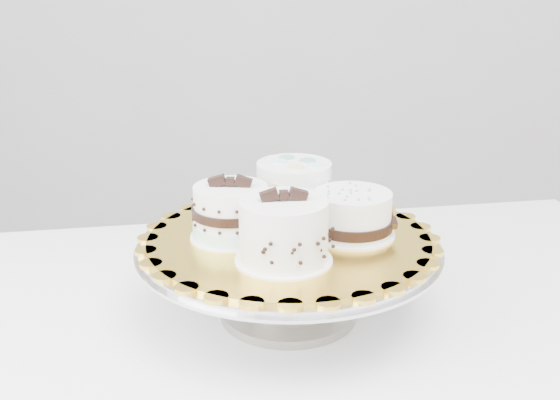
{
  "coord_description": "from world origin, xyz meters",
  "views": [
    {
      "loc": [
        0.01,
        -0.7,
        1.21
      ],
      "look_at": [
        0.01,
        0.15,
        0.92
      ],
      "focal_mm": 45.0,
      "sensor_mm": 36.0,
      "label": 1
    }
  ],
  "objects_px": {
    "cake_swirl": "(284,232)",
    "cake_dots": "(294,189)",
    "cake_stand": "(289,265)",
    "cake_banded": "(231,214)",
    "table": "(294,374)",
    "cake_board": "(289,239)",
    "cake_ribbon": "(353,215)"
  },
  "relations": [
    {
      "from": "cake_swirl",
      "to": "cake_dots",
      "type": "xyz_separation_m",
      "value": [
        0.01,
        0.16,
        0.0
      ]
    },
    {
      "from": "cake_stand",
      "to": "cake_banded",
      "type": "xyz_separation_m",
      "value": [
        -0.08,
        -0.0,
        0.07
      ]
    },
    {
      "from": "cake_stand",
      "to": "cake_dots",
      "type": "xyz_separation_m",
      "value": [
        0.01,
        0.08,
        0.08
      ]
    },
    {
      "from": "table",
      "to": "cake_board",
      "type": "relative_size",
      "value": 3.63
    },
    {
      "from": "cake_dots",
      "to": "cake_board",
      "type": "bearing_deg",
      "value": -80.07
    },
    {
      "from": "cake_banded",
      "to": "cake_ribbon",
      "type": "xyz_separation_m",
      "value": [
        0.16,
        0.01,
        -0.0
      ]
    },
    {
      "from": "cake_stand",
      "to": "cake_ribbon",
      "type": "xyz_separation_m",
      "value": [
        0.08,
        0.01,
        0.07
      ]
    },
    {
      "from": "cake_banded",
      "to": "cake_dots",
      "type": "xyz_separation_m",
      "value": [
        0.08,
        0.09,
        0.01
      ]
    },
    {
      "from": "table",
      "to": "cake_ribbon",
      "type": "relative_size",
      "value": 11.29
    },
    {
      "from": "table",
      "to": "cake_banded",
      "type": "height_order",
      "value": "cake_banded"
    },
    {
      "from": "cake_board",
      "to": "cake_swirl",
      "type": "height_order",
      "value": "cake_swirl"
    },
    {
      "from": "cake_banded",
      "to": "cake_swirl",
      "type": "bearing_deg",
      "value": -43.77
    },
    {
      "from": "cake_stand",
      "to": "cake_board",
      "type": "distance_m",
      "value": 0.04
    },
    {
      "from": "cake_swirl",
      "to": "table",
      "type": "bearing_deg",
      "value": 66.03
    },
    {
      "from": "cake_board",
      "to": "cake_dots",
      "type": "relative_size",
      "value": 2.88
    },
    {
      "from": "cake_board",
      "to": "cake_swirl",
      "type": "xyz_separation_m",
      "value": [
        -0.01,
        -0.08,
        0.04
      ]
    },
    {
      "from": "cake_swirl",
      "to": "cake_banded",
      "type": "relative_size",
      "value": 1.1
    },
    {
      "from": "cake_banded",
      "to": "cake_dots",
      "type": "relative_size",
      "value": 0.84
    },
    {
      "from": "cake_stand",
      "to": "cake_swirl",
      "type": "xyz_separation_m",
      "value": [
        -0.01,
        -0.08,
        0.08
      ]
    },
    {
      "from": "table",
      "to": "cake_ribbon",
      "type": "xyz_separation_m",
      "value": [
        0.08,
        0.04,
        0.22
      ]
    },
    {
      "from": "cake_board",
      "to": "cake_dots",
      "type": "xyz_separation_m",
      "value": [
        0.01,
        0.08,
        0.04
      ]
    },
    {
      "from": "table",
      "to": "cake_board",
      "type": "distance_m",
      "value": 0.19
    },
    {
      "from": "cake_stand",
      "to": "cake_dots",
      "type": "bearing_deg",
      "value": 84.71
    },
    {
      "from": "cake_banded",
      "to": "cake_dots",
      "type": "distance_m",
      "value": 0.12
    },
    {
      "from": "cake_swirl",
      "to": "cake_ribbon",
      "type": "xyz_separation_m",
      "value": [
        0.09,
        0.08,
        -0.01
      ]
    },
    {
      "from": "cake_banded",
      "to": "cake_dots",
      "type": "bearing_deg",
      "value": 49.62
    },
    {
      "from": "table",
      "to": "cake_board",
      "type": "height_order",
      "value": "cake_board"
    },
    {
      "from": "table",
      "to": "cake_ribbon",
      "type": "height_order",
      "value": "cake_ribbon"
    },
    {
      "from": "cake_swirl",
      "to": "cake_banded",
      "type": "bearing_deg",
      "value": 125.64
    },
    {
      "from": "cake_stand",
      "to": "cake_dots",
      "type": "distance_m",
      "value": 0.12
    },
    {
      "from": "cake_banded",
      "to": "cake_ribbon",
      "type": "height_order",
      "value": "cake_banded"
    },
    {
      "from": "cake_banded",
      "to": "table",
      "type": "bearing_deg",
      "value": -13.99
    }
  ]
}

